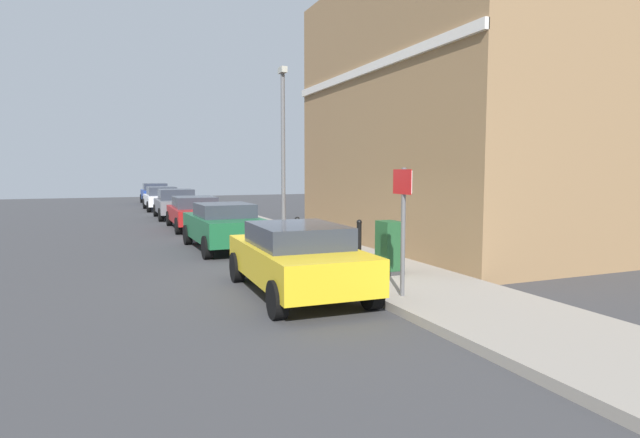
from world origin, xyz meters
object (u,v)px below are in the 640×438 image
(car_red, at_px, (195,212))
(bollard_near_cabinet, at_px, (359,239))
(car_blue, at_px, (155,193))
(utility_cabinet, at_px, (389,249))
(car_grey, at_px, (176,203))
(bollard_far_kerb, at_px, (297,235))
(street_sign, at_px, (403,212))
(car_green, at_px, (224,225))
(lamppost, at_px, (283,144))
(car_white, at_px, (161,198))
(car_yellow, at_px, (297,257))

(car_red, distance_m, bollard_near_cabinet, 10.49)
(car_blue, distance_m, utility_cabinet, 29.98)
(car_grey, distance_m, bollard_far_kerb, 14.15)
(bollard_near_cabinet, height_order, street_sign, street_sign)
(car_green, height_order, utility_cabinet, car_green)
(car_green, relative_size, bollard_near_cabinet, 4.04)
(car_blue, bearing_deg, street_sign, -176.78)
(car_blue, xyz_separation_m, utility_cabinet, (2.30, -29.89, -0.08))
(lamppost, bearing_deg, street_sign, -95.06)
(car_white, relative_size, bollard_far_kerb, 4.03)
(car_blue, relative_size, utility_cabinet, 3.55)
(street_sign, bearing_deg, car_blue, 92.63)
(car_yellow, bearing_deg, car_red, 1.45)
(utility_cabinet, bearing_deg, car_yellow, -168.19)
(car_yellow, relative_size, car_white, 1.00)
(car_yellow, height_order, lamppost, lamppost)
(car_green, bearing_deg, car_white, -0.93)
(car_blue, height_order, bollard_near_cabinet, car_blue)
(car_yellow, xyz_separation_m, car_blue, (0.02, 30.38, 0.03))
(car_yellow, relative_size, street_sign, 1.82)
(car_green, bearing_deg, lamppost, -60.81)
(car_red, height_order, car_blue, car_blue)
(car_grey, bearing_deg, car_red, -178.49)
(utility_cabinet, height_order, lamppost, lamppost)
(lamppost, bearing_deg, car_white, 98.90)
(car_red, distance_m, street_sign, 13.88)
(car_green, xyz_separation_m, car_blue, (0.11, 24.13, 0.02))
(car_green, bearing_deg, street_sign, -169.78)
(car_yellow, height_order, utility_cabinet, car_yellow)
(utility_cabinet, height_order, bollard_near_cabinet, utility_cabinet)
(car_red, relative_size, car_grey, 1.10)
(utility_cabinet, distance_m, street_sign, 2.31)
(car_yellow, xyz_separation_m, utility_cabinet, (2.32, 0.49, -0.05))
(car_red, height_order, street_sign, street_sign)
(car_red, bearing_deg, car_white, 1.83)
(utility_cabinet, height_order, bollard_far_kerb, utility_cabinet)
(car_green, relative_size, car_white, 1.00)
(car_red, distance_m, lamppost, 5.82)
(car_white, height_order, street_sign, street_sign)
(car_green, xyz_separation_m, lamppost, (2.38, 1.40, 2.56))
(car_white, bearing_deg, utility_cabinet, -173.88)
(car_red, bearing_deg, car_grey, 1.78)
(car_grey, xyz_separation_m, car_blue, (0.11, 12.82, 0.01))
(car_grey, relative_size, car_blue, 0.99)
(utility_cabinet, distance_m, lamppost, 7.63)
(car_yellow, relative_size, car_green, 1.00)
(car_green, bearing_deg, car_red, -2.16)
(car_green, xyz_separation_m, utility_cabinet, (2.41, -5.77, -0.06))
(car_blue, relative_size, street_sign, 1.78)
(car_red, distance_m, car_white, 11.25)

